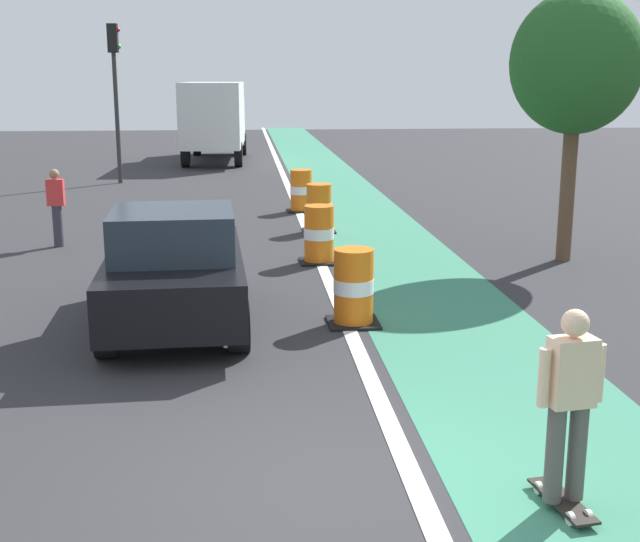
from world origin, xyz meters
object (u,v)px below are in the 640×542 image
at_px(delivery_truck_down_block, 215,116).
at_px(pedestrian_crossing, 56,205).
at_px(skateboarder_on_lane, 569,404).
at_px(traffic_light_corner, 115,75).
at_px(traffic_barrel_front, 354,288).
at_px(traffic_barrel_mid, 319,235).
at_px(street_tree_sidewalk, 576,64).
at_px(traffic_barrel_back, 319,209).
at_px(traffic_barrel_far, 301,191).
at_px(parked_sedan_nearest, 175,269).

relative_size(delivery_truck_down_block, pedestrian_crossing, 4.77).
bearing_deg(skateboarder_on_lane, traffic_light_corner, 106.61).
distance_m(traffic_barrel_front, traffic_barrel_mid, 4.09).
bearing_deg(skateboarder_on_lane, pedestrian_crossing, 119.18).
height_order(delivery_truck_down_block, street_tree_sidewalk, street_tree_sidewalk).
xyz_separation_m(skateboarder_on_lane, traffic_light_corner, (-6.61, 22.16, 2.59)).
distance_m(skateboarder_on_lane, traffic_barrel_front, 5.45).
relative_size(traffic_barrel_front, traffic_barrel_back, 1.00).
bearing_deg(traffic_barrel_back, pedestrian_crossing, -167.79).
bearing_deg(traffic_barrel_mid, traffic_barrel_far, 89.12).
height_order(traffic_barrel_front, street_tree_sidewalk, street_tree_sidewalk).
relative_size(traffic_barrel_far, street_tree_sidewalk, 0.22).
xyz_separation_m(traffic_light_corner, street_tree_sidewalk, (10.17, -12.97, 0.17)).
xyz_separation_m(traffic_barrel_back, traffic_barrel_far, (-0.20, 2.98, 0.00)).
bearing_deg(traffic_barrel_back, street_tree_sidewalk, -38.09).
bearing_deg(traffic_barrel_back, parked_sedan_nearest, -110.29).
xyz_separation_m(traffic_barrel_mid, traffic_barrel_back, (0.29, 3.22, 0.00)).
relative_size(traffic_barrel_far, delivery_truck_down_block, 0.14).
bearing_deg(pedestrian_crossing, street_tree_sidewalk, -12.77).
bearing_deg(traffic_light_corner, traffic_barrel_far, -49.62).
relative_size(traffic_light_corner, street_tree_sidewalk, 1.02).
xyz_separation_m(traffic_barrel_front, traffic_barrel_far, (-0.02, 10.29, 0.00)).
distance_m(traffic_light_corner, pedestrian_crossing, 11.04).
xyz_separation_m(parked_sedan_nearest, traffic_barrel_back, (2.67, 7.22, -0.30)).
relative_size(traffic_barrel_back, traffic_light_corner, 0.21).
bearing_deg(traffic_light_corner, street_tree_sidewalk, -51.92).
distance_m(traffic_barrel_mid, traffic_barrel_back, 3.24).
xyz_separation_m(parked_sedan_nearest, pedestrian_crossing, (-2.87, 6.02, 0.03)).
bearing_deg(pedestrian_crossing, delivery_truck_down_block, 81.28).
relative_size(parked_sedan_nearest, street_tree_sidewalk, 0.83).
bearing_deg(parked_sedan_nearest, traffic_barrel_front, -2.09).
height_order(traffic_barrel_far, traffic_light_corner, traffic_light_corner).
height_order(parked_sedan_nearest, pedestrian_crossing, parked_sedan_nearest).
bearing_deg(traffic_barrel_front, parked_sedan_nearest, 177.91).
distance_m(skateboarder_on_lane, pedestrian_crossing, 13.11).
height_order(traffic_barrel_back, traffic_light_corner, traffic_light_corner).
distance_m(traffic_barrel_front, pedestrian_crossing, 8.14).
relative_size(parked_sedan_nearest, traffic_barrel_back, 3.83).
height_order(parked_sedan_nearest, traffic_barrel_back, parked_sedan_nearest).
xyz_separation_m(skateboarder_on_lane, street_tree_sidewalk, (3.56, 9.19, 2.76)).
height_order(traffic_barrel_back, street_tree_sidewalk, street_tree_sidewalk).
bearing_deg(traffic_barrel_mid, delivery_truck_down_block, 97.26).
bearing_deg(skateboarder_on_lane, parked_sedan_nearest, 122.95).
height_order(skateboarder_on_lane, traffic_barrel_mid, skateboarder_on_lane).
relative_size(skateboarder_on_lane, traffic_light_corner, 0.33).
height_order(pedestrian_crossing, street_tree_sidewalk, street_tree_sidewalk).
bearing_deg(parked_sedan_nearest, skateboarder_on_lane, -57.05).
bearing_deg(street_tree_sidewalk, traffic_barrel_far, 125.59).
bearing_deg(parked_sedan_nearest, traffic_barrel_back, 69.71).
bearing_deg(pedestrian_crossing, traffic_light_corner, 91.16).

